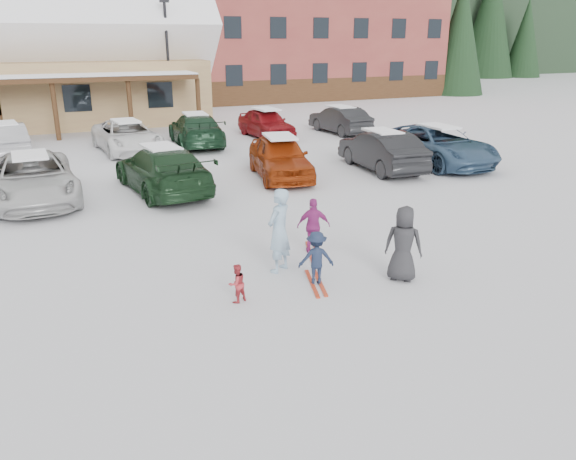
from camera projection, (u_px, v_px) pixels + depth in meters
name	position (u px, v px, depth m)	size (l,w,h in m)	color
ground	(294.00, 293.00, 11.33)	(160.00, 160.00, 0.00)	silver
lamp_post	(168.00, 56.00, 31.50)	(0.50, 0.25, 6.91)	black
conifer_1	(461.00, 20.00, 48.29)	(4.84, 4.84, 11.22)	black
conifer_3	(155.00, 34.00, 50.07)	(3.96, 3.96, 9.18)	black
conifer_4	(406.00, 21.00, 61.84)	(5.06, 5.06, 11.73)	black
adult_skier	(279.00, 231.00, 12.13)	(0.68, 0.45, 1.88)	#8DAEC6
toddler_red	(237.00, 283.00, 10.86)	(0.38, 0.30, 0.78)	#B52F36
child_navy	(316.00, 258.00, 11.61)	(0.74, 0.43, 1.15)	#18223A
skis_child_navy	(316.00, 283.00, 11.79)	(0.20, 1.40, 0.03)	#B9361A
child_magenta	(314.00, 226.00, 13.29)	(0.78, 0.33, 1.34)	#9E297A
skis_child_magenta	(313.00, 251.00, 13.50)	(0.20, 1.40, 0.03)	#B9361A
bystander_dark	(403.00, 244.00, 11.72)	(0.79, 0.52, 1.62)	#29292B
parked_car_2	(33.00, 178.00, 17.42)	(2.46, 5.33, 1.48)	silver
parked_car_3	(162.00, 170.00, 18.47)	(2.13, 5.25, 1.52)	#17321A
parked_car_4	(280.00, 157.00, 20.38)	(1.80, 4.47, 1.52)	#96310C
parked_car_5	(382.00, 151.00, 21.56)	(1.60, 4.59, 1.51)	black
parked_car_6	(437.00, 145.00, 22.54)	(2.56, 5.55, 1.54)	#334F6D
parked_car_9	(6.00, 140.00, 24.12)	(1.50, 4.29, 1.41)	#ABABB1
parked_car_10	(127.00, 136.00, 24.93)	(2.32, 5.04, 1.40)	white
parked_car_11	(196.00, 130.00, 26.40)	(2.10, 5.16, 1.50)	#163620
parked_car_12	(266.00, 123.00, 28.63)	(1.70, 4.22, 1.44)	maroon
parked_car_13	(340.00, 120.00, 29.85)	(1.48, 4.26, 1.40)	black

